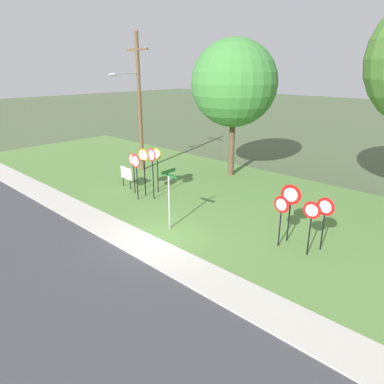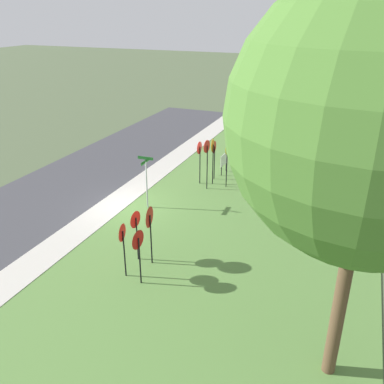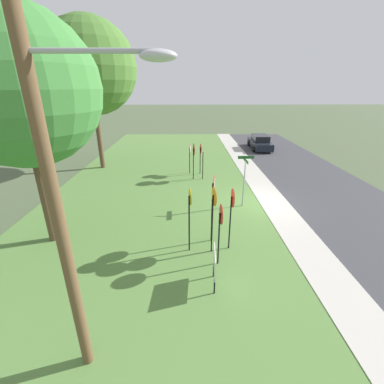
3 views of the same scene
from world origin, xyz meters
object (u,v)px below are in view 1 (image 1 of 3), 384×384
stop_sign_near_right (133,164)px  stop_sign_far_right (136,167)px  yield_sign_far_right (325,212)px  yield_sign_far_left (281,210)px  yield_sign_near_right (290,199)px  oak_tree_left (234,84)px  stop_sign_far_left (152,163)px  street_name_post (169,194)px  yield_sign_near_left (311,216)px  stop_sign_far_center (157,161)px  notice_board (126,174)px  stop_sign_near_left (144,162)px  utility_pole (138,99)px

stop_sign_near_right → stop_sign_far_right: 1.11m
stop_sign_far_right → yield_sign_far_right: (9.67, 1.43, -0.20)m
yield_sign_far_left → yield_sign_near_right: bearing=92.0°
oak_tree_left → stop_sign_far_left: bearing=-91.9°
yield_sign_far_left → street_name_post: street_name_post is taller
yield_sign_near_left → street_name_post: bearing=-169.3°
stop_sign_far_left → stop_sign_far_center: (-0.68, 0.92, -0.22)m
notice_board → oak_tree_left: oak_tree_left is taller
notice_board → yield_sign_far_right: bearing=6.6°
stop_sign_near_left → stop_sign_near_right: size_ratio=1.14×
stop_sign_near_right → notice_board: bearing=164.9°
stop_sign_near_left → yield_sign_far_right: (9.89, 0.73, -0.31)m
stop_sign_near_right → yield_sign_near_left: 10.45m
stop_sign_far_right → oak_tree_left: size_ratio=0.29×
yield_sign_far_right → stop_sign_near_left: bearing=-170.5°
yield_sign_near_right → yield_sign_near_left: bearing=-31.9°
stop_sign_far_left → oak_tree_left: (0.22, 6.59, 3.81)m
stop_sign_far_right → street_name_post: (3.93, -1.29, -0.18)m
yield_sign_near_right → yield_sign_far_left: bearing=-100.4°
stop_sign_near_right → stop_sign_far_left: stop_sign_far_left is taller
stop_sign_far_left → yield_sign_far_right: bearing=12.5°
stop_sign_near_right → oak_tree_left: oak_tree_left is taller
stop_sign_near_left → yield_sign_near_right: stop_sign_near_left is taller
stop_sign_far_left → notice_board: bearing=-176.1°
stop_sign_near_right → yield_sign_near_right: size_ratio=0.95×
stop_sign_far_left → yield_sign_near_left: size_ratio=1.29×
utility_pole → yield_sign_near_left: bearing=-12.7°
stop_sign_far_left → yield_sign_near_left: stop_sign_far_left is taller
stop_sign_near_right → notice_board: (-1.09, 0.28, -0.85)m
yield_sign_near_left → yield_sign_far_left: 1.18m
stop_sign_far_center → yield_sign_far_right: size_ratio=1.17×
stop_sign_far_center → yield_sign_near_left: stop_sign_far_center is taller
stop_sign_far_right → stop_sign_far_left: bearing=48.9°
notice_board → stop_sign_far_center: bearing=24.7°
stop_sign_near_left → yield_sign_far_left: (8.52, -0.15, -0.35)m
utility_pole → oak_tree_left: bearing=32.6°
yield_sign_near_left → street_name_post: size_ratio=0.81×
stop_sign_far_center → notice_board: 2.30m
stop_sign_far_center → oak_tree_left: oak_tree_left is taller
stop_sign_near_right → stop_sign_far_right: bearing=-29.9°
stop_sign_far_left → yield_sign_far_right: size_ratio=1.29×
stop_sign_near_right → yield_sign_far_left: bearing=-0.7°
yield_sign_far_left → yield_sign_near_left: bearing=10.5°
yield_sign_near_left → yield_sign_far_right: 0.77m
yield_sign_near_left → notice_board: size_ratio=1.76×
stop_sign_near_right → notice_board: stop_sign_near_right is taller
stop_sign_near_right → yield_sign_far_right: bearing=4.0°
stop_sign_near_right → street_name_post: (4.90, -1.83, -0.05)m
stop_sign_near_left → yield_sign_near_right: size_ratio=1.08×
street_name_post → utility_pole: (-8.45, 5.14, 3.18)m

